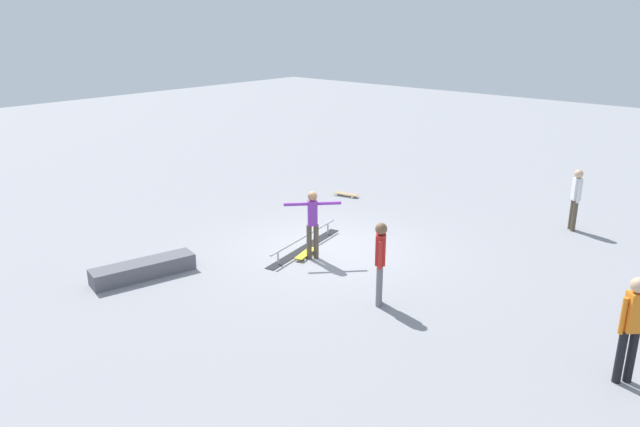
{
  "coord_description": "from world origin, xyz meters",
  "views": [
    {
      "loc": [
        10.18,
        8.79,
        5.39
      ],
      "look_at": [
        0.28,
        0.03,
        1.0
      ],
      "focal_mm": 33.7,
      "sensor_mm": 36.0,
      "label": 1
    }
  ],
  "objects_px": {
    "grind_rail": "(305,243)",
    "skater_main": "(313,220)",
    "skate_ledge": "(143,269)",
    "bystander_orange_shirt": "(632,324)",
    "loose_skateboard_natural": "(346,194)",
    "skateboard_main": "(306,253)",
    "bystander_white_shirt": "(576,196)",
    "bystander_red_shirt": "(380,259)"
  },
  "relations": [
    {
      "from": "grind_rail",
      "to": "loose_skateboard_natural",
      "type": "bearing_deg",
      "value": -164.62
    },
    {
      "from": "skater_main",
      "to": "bystander_white_shirt",
      "type": "relative_size",
      "value": 0.99
    },
    {
      "from": "grind_rail",
      "to": "loose_skateboard_natural",
      "type": "relative_size",
      "value": 3.63
    },
    {
      "from": "grind_rail",
      "to": "skateboard_main",
      "type": "height_order",
      "value": "grind_rail"
    },
    {
      "from": "skate_ledge",
      "to": "bystander_orange_shirt",
      "type": "relative_size",
      "value": 1.26
    },
    {
      "from": "skate_ledge",
      "to": "loose_skateboard_natural",
      "type": "height_order",
      "value": "skate_ledge"
    },
    {
      "from": "skater_main",
      "to": "skateboard_main",
      "type": "distance_m",
      "value": 0.89
    },
    {
      "from": "bystander_white_shirt",
      "to": "bystander_red_shirt",
      "type": "bearing_deg",
      "value": 127.39
    },
    {
      "from": "skate_ledge",
      "to": "grind_rail",
      "type": "bearing_deg",
      "value": 157.38
    },
    {
      "from": "skate_ledge",
      "to": "skateboard_main",
      "type": "bearing_deg",
      "value": 149.96
    },
    {
      "from": "skate_ledge",
      "to": "skater_main",
      "type": "xyz_separation_m",
      "value": [
        -3.19,
        2.03,
        0.77
      ]
    },
    {
      "from": "skate_ledge",
      "to": "bystander_white_shirt",
      "type": "distance_m",
      "value": 10.88
    },
    {
      "from": "bystander_orange_shirt",
      "to": "loose_skateboard_natural",
      "type": "xyz_separation_m",
      "value": [
        -4.9,
        -9.48,
        -0.92
      ]
    },
    {
      "from": "skate_ledge",
      "to": "skateboard_main",
      "type": "relative_size",
      "value": 2.68
    },
    {
      "from": "skater_main",
      "to": "bystander_orange_shirt",
      "type": "xyz_separation_m",
      "value": [
        0.5,
        6.9,
        0.05
      ]
    },
    {
      "from": "skateboard_main",
      "to": "loose_skateboard_natural",
      "type": "xyz_separation_m",
      "value": [
        -4.42,
        -2.39,
        0.0
      ]
    },
    {
      "from": "grind_rail",
      "to": "bystander_red_shirt",
      "type": "distance_m",
      "value": 3.42
    },
    {
      "from": "bystander_white_shirt",
      "to": "skater_main",
      "type": "bearing_deg",
      "value": 105.37
    },
    {
      "from": "skate_ledge",
      "to": "skater_main",
      "type": "bearing_deg",
      "value": 147.54
    },
    {
      "from": "grind_rail",
      "to": "skater_main",
      "type": "distance_m",
      "value": 1.03
    },
    {
      "from": "bystander_red_shirt",
      "to": "bystander_orange_shirt",
      "type": "relative_size",
      "value": 0.96
    },
    {
      "from": "grind_rail",
      "to": "bystander_orange_shirt",
      "type": "height_order",
      "value": "bystander_orange_shirt"
    },
    {
      "from": "skateboard_main",
      "to": "bystander_orange_shirt",
      "type": "relative_size",
      "value": 0.47
    },
    {
      "from": "skate_ledge",
      "to": "bystander_orange_shirt",
      "type": "distance_m",
      "value": 9.36
    },
    {
      "from": "grind_rail",
      "to": "bystander_red_shirt",
      "type": "height_order",
      "value": "bystander_red_shirt"
    },
    {
      "from": "skate_ledge",
      "to": "loose_skateboard_natural",
      "type": "xyz_separation_m",
      "value": [
        -7.59,
        -0.56,
        -0.1
      ]
    },
    {
      "from": "skateboard_main",
      "to": "bystander_red_shirt",
      "type": "bearing_deg",
      "value": 56.18
    },
    {
      "from": "grind_rail",
      "to": "skater_main",
      "type": "height_order",
      "value": "skater_main"
    },
    {
      "from": "skater_main",
      "to": "loose_skateboard_natural",
      "type": "xyz_separation_m",
      "value": [
        -4.4,
        -2.59,
        -0.87
      ]
    },
    {
      "from": "bystander_orange_shirt",
      "to": "skateboard_main",
      "type": "bearing_deg",
      "value": -50.29
    },
    {
      "from": "skateboard_main",
      "to": "bystander_white_shirt",
      "type": "bearing_deg",
      "value": 129.61
    },
    {
      "from": "skater_main",
      "to": "bystander_orange_shirt",
      "type": "distance_m",
      "value": 6.91
    },
    {
      "from": "skateboard_main",
      "to": "loose_skateboard_natural",
      "type": "bearing_deg",
      "value": -168.25
    },
    {
      "from": "skate_ledge",
      "to": "skateboard_main",
      "type": "xyz_separation_m",
      "value": [
        -3.17,
        1.83,
        -0.1
      ]
    },
    {
      "from": "bystander_white_shirt",
      "to": "bystander_orange_shirt",
      "type": "relative_size",
      "value": 0.93
    },
    {
      "from": "bystander_orange_shirt",
      "to": "skate_ledge",
      "type": "bearing_deg",
      "value": -29.65
    },
    {
      "from": "skateboard_main",
      "to": "bystander_red_shirt",
      "type": "xyz_separation_m",
      "value": [
        0.84,
        2.73,
        0.88
      ]
    },
    {
      "from": "grind_rail",
      "to": "skate_ledge",
      "type": "height_order",
      "value": "skate_ledge"
    },
    {
      "from": "grind_rail",
      "to": "skateboard_main",
      "type": "bearing_deg",
      "value": 34.98
    },
    {
      "from": "skateboard_main",
      "to": "bystander_red_shirt",
      "type": "height_order",
      "value": "bystander_red_shirt"
    },
    {
      "from": "grind_rail",
      "to": "loose_skateboard_natural",
      "type": "xyz_separation_m",
      "value": [
        -4.07,
        -2.02,
        -0.07
      ]
    },
    {
      "from": "bystander_red_shirt",
      "to": "skate_ledge",
      "type": "bearing_deg",
      "value": 82.59
    }
  ]
}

